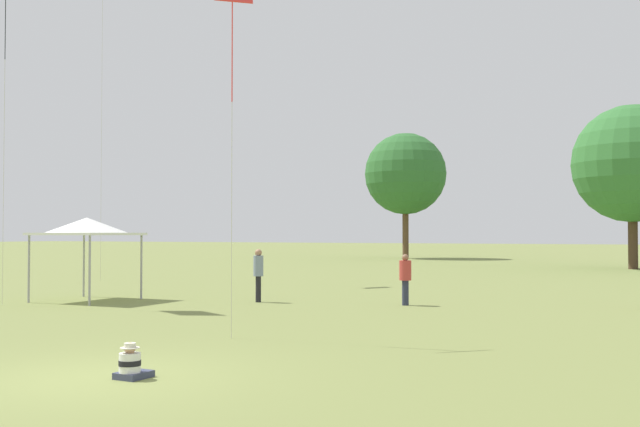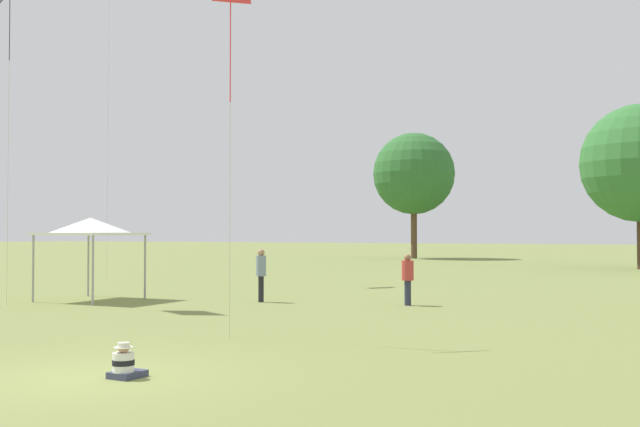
{
  "view_description": "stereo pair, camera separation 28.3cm",
  "coord_description": "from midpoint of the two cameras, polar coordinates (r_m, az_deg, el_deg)",
  "views": [
    {
      "loc": [
        7.94,
        -8.9,
        2.2
      ],
      "look_at": [
        0.17,
        7.83,
        2.69
      ],
      "focal_mm": 42.0,
      "sensor_mm": 36.0,
      "label": 1
    },
    {
      "loc": [
        8.2,
        -8.78,
        2.2
      ],
      "look_at": [
        0.17,
        7.83,
        2.69
      ],
      "focal_mm": 42.0,
      "sensor_mm": 36.0,
      "label": 2
    }
  ],
  "objects": [
    {
      "name": "ground_plane",
      "position": [
        12.17,
        -16.69,
        -11.87
      ],
      "size": [
        300.0,
        300.0,
        0.0
      ],
      "primitive_type": "plane",
      "color": "olive"
    },
    {
      "name": "seated_toddler",
      "position": [
        11.91,
        -14.0,
        -11.06
      ],
      "size": [
        0.43,
        0.53,
        0.55
      ],
      "rotation": [
        0.0,
        0.0,
        -0.05
      ],
      "color": "#383D56",
      "rests_on": "ground"
    },
    {
      "name": "person_standing_0",
      "position": [
        23.05,
        7.05,
        -4.69
      ],
      "size": [
        0.49,
        0.49,
        1.56
      ],
      "rotation": [
        0.0,
        0.0,
        5.18
      ],
      "color": "#282D42",
      "rests_on": "ground"
    },
    {
      "name": "person_standing_2",
      "position": [
        24.05,
        -4.18,
        -4.32
      ],
      "size": [
        0.44,
        0.44,
        1.69
      ],
      "rotation": [
        0.0,
        0.0,
        1.01
      ],
      "color": "black",
      "rests_on": "ground"
    },
    {
      "name": "canopy_tent",
      "position": [
        25.57,
        -16.77,
        -0.99
      ],
      "size": [
        2.76,
        2.76,
        2.71
      ],
      "rotation": [
        0.0,
        0.0,
        0.0
      ],
      "color": "white",
      "rests_on": "ground"
    },
    {
      "name": "kite_3",
      "position": [
        16.58,
        -6.33,
        15.79
      ],
      "size": [
        0.85,
        0.8,
        7.82
      ],
      "rotation": [
        0.0,
        0.0,
        6.22
      ],
      "color": "red",
      "rests_on": "ground"
    },
    {
      "name": "distant_tree_0",
      "position": [
        66.17,
        7.28,
        3.02
      ],
      "size": [
        7.16,
        7.16,
        11.02
      ],
      "color": "brown",
      "rests_on": "ground"
    }
  ]
}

